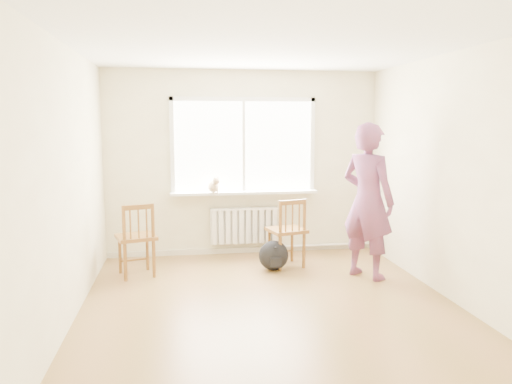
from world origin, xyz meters
name	(u,v)px	position (x,y,z in m)	size (l,w,h in m)	color
floor	(270,306)	(0.00, 0.00, 0.00)	(4.50, 4.50, 0.00)	olive
ceiling	(272,46)	(0.00, 0.00, 2.70)	(4.50, 4.50, 0.00)	white
back_wall	(243,163)	(0.00, 2.25, 1.35)	(4.00, 0.01, 2.70)	#EEE8BF
window	(243,142)	(0.00, 2.22, 1.66)	(2.12, 0.05, 1.42)	white
windowsill	(244,192)	(0.00, 2.14, 0.93)	(2.15, 0.22, 0.04)	white
radiator	(244,225)	(0.00, 2.16, 0.44)	(1.00, 0.12, 0.55)	white
heating_pipe	(325,245)	(1.25, 2.19, 0.08)	(0.04, 0.04, 1.40)	silver
baseboard	(244,250)	(0.00, 2.23, 0.04)	(4.00, 0.03, 0.08)	beige
chair_left	(137,240)	(-1.48, 1.28, 0.48)	(0.58, 0.56, 0.95)	brown
chair_right	(288,233)	(0.50, 1.41, 0.47)	(0.56, 0.54, 0.94)	brown
person	(368,201)	(1.38, 0.83, 0.97)	(0.71, 0.47, 1.95)	#BF433F
cat	(214,186)	(-0.45, 2.06, 1.05)	(0.22, 0.36, 0.25)	beige
backpack	(274,255)	(0.28, 1.29, 0.20)	(0.40, 0.30, 0.40)	black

